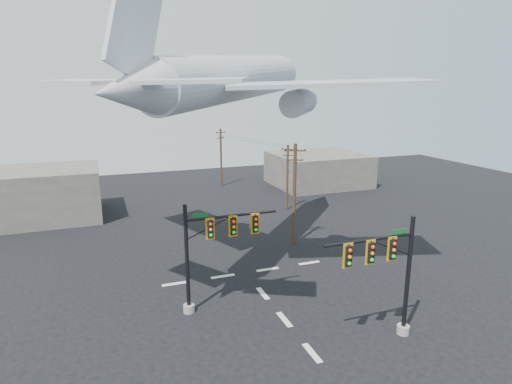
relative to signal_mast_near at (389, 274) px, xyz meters
name	(u,v)px	position (x,y,z in m)	size (l,w,h in m)	color
ground	(312,353)	(-4.90, 0.25, -4.37)	(120.00, 120.00, 0.00)	black
lane_markings	(277,310)	(-4.90, 5.58, -4.36)	(14.00, 21.20, 0.01)	silver
signal_mast_near	(389,274)	(0.00, 0.00, 0.00)	(6.39, 0.86, 7.82)	gray
signal_mast_far	(210,251)	(-9.11, 7.42, 0.00)	(6.86, 0.86, 7.78)	gray
utility_pole_a	(294,193)	(1.79, 17.01, 0.91)	(1.91, 0.92, 10.08)	#4B2F20
utility_pole_b	(287,176)	(6.39, 28.68, 0.00)	(1.58, 0.80, 8.34)	#4B2F20
utility_pole_c	(221,156)	(2.32, 44.85, 0.39)	(1.76, 0.84, 9.09)	#4B2F20
power_lines	(266,144)	(4.24, 30.79, 3.91)	(6.28, 27.85, 0.50)	black
airliner	(234,80)	(-5.02, 14.38, 11.47)	(26.23, 27.41, 8.62)	#B2B7BF
building_left	(18,196)	(-24.90, 35.25, -1.37)	(18.00, 10.00, 6.00)	slate
building_right	(318,169)	(17.10, 40.25, -1.87)	(14.00, 12.00, 5.00)	slate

